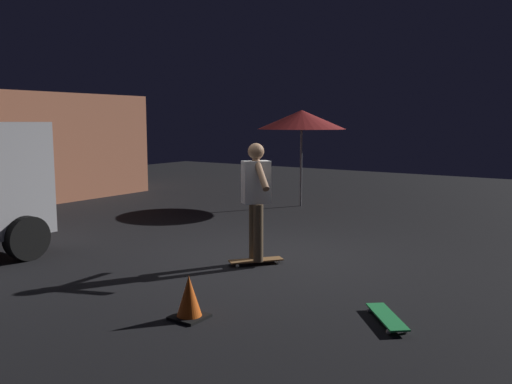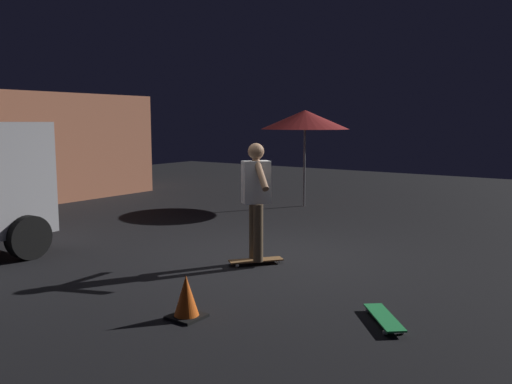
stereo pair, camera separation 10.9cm
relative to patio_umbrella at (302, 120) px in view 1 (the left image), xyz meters
name	(u,v)px [view 1 (the left image)]	position (x,y,z in m)	size (l,w,h in m)	color
ground_plane	(262,259)	(-4.70, -2.00, -2.07)	(28.00, 28.00, 0.00)	black
patio_umbrella	(302,120)	(0.00, 0.00, 0.00)	(2.10, 2.10, 2.30)	slate
skateboard_ridden	(256,261)	(-5.00, -2.10, -2.02)	(0.73, 0.64, 0.07)	olive
skateboard_spare	(387,317)	(-6.08, -4.46, -2.02)	(0.73, 0.65, 0.07)	green
skater	(256,193)	(-5.00, -2.10, -1.04)	(0.68, 0.82, 1.67)	brown
traffic_cone	(189,299)	(-7.14, -2.72, -1.86)	(0.34, 0.34, 0.46)	black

